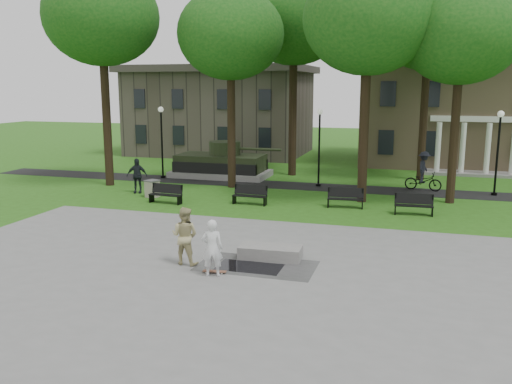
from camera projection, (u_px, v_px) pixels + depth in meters
The scene contains 27 objects.
ground at pixel (252, 239), 21.86m from camera, with size 120.00×120.00×0.00m, color #275514.
plaza at pixel (206, 280), 17.15m from camera, with size 22.00×16.00×0.02m, color gray.
footpath at pixel (309, 186), 33.14m from camera, with size 44.00×2.60×0.01m, color black.
building_right at pixel (469, 108), 42.68m from camera, with size 17.00×12.00×8.60m.
building_left at pixel (221, 113), 49.17m from camera, with size 15.00×10.00×7.20m, color #4C443D.
tree_0 at pixel (101, 17), 31.75m from camera, with size 6.80×6.80×12.97m.
tree_1 at pixel (231, 35), 31.27m from camera, with size 6.20×6.20×11.63m.
tree_2 at pixel (368, 20), 27.08m from camera, with size 6.60×6.60×12.16m.
tree_3 at pixel (461, 34), 26.90m from camera, with size 6.00×6.00×11.19m.
tree_4 at pixel (294, 19), 35.47m from camera, with size 7.20×7.20×13.50m.
tree_5 at pixel (429, 27), 33.70m from camera, with size 6.40×6.40×12.44m.
lamp_left at pixel (162, 136), 35.68m from camera, with size 0.36×0.36×4.73m.
lamp_mid at pixel (319, 141), 32.75m from camera, with size 0.36×0.36×4.73m.
lamp_right at pixel (498, 146), 29.95m from camera, with size 0.36×0.36×4.73m.
tank_monument at pixel (221, 164), 36.67m from camera, with size 7.45×3.40×2.40m.
puddle at pixel (249, 267), 18.35m from camera, with size 2.20×1.20×0.00m, color black.
concrete_block at pixel (271, 252), 19.25m from camera, with size 2.20×1.00×0.45m, color gray.
skateboard at pixel (215, 272), 17.76m from camera, with size 0.78×0.20×0.07m, color brown.
skateboarder at pixel (212, 248), 17.31m from camera, with size 0.69×0.45×1.88m, color silver.
friend_watching at pixel (185, 236), 18.51m from camera, with size 0.97×0.76×2.00m, color tan.
pedestrian_walker at pixel (137, 176), 31.01m from camera, with size 1.17×0.49×2.00m, color black.
cyclist at pixel (423, 175), 31.76m from camera, with size 2.23×1.32×2.31m.
park_bench_0 at pixel (166, 193), 28.41m from camera, with size 1.83×0.68×1.00m.
park_bench_1 at pixel (250, 194), 28.11m from camera, with size 1.81×0.59×1.00m.
park_bench_2 at pixel (346, 197), 27.35m from camera, with size 1.83×0.68×1.00m.
park_bench_3 at pixel (414, 204), 25.82m from camera, with size 1.82×0.60×1.00m.
trash_bin at pixel (152, 189), 29.90m from camera, with size 0.84×0.84×0.96m.
Camera 1 is at (6.15, -20.17, 6.05)m, focal length 38.00 mm.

